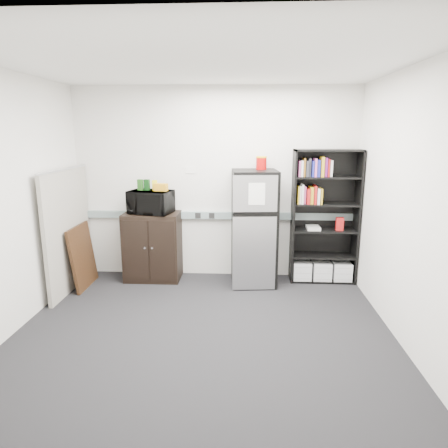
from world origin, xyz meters
name	(u,v)px	position (x,y,z in m)	size (l,w,h in m)	color
floor	(204,330)	(0.00, 0.00, 0.00)	(4.00, 4.00, 0.00)	black
wall_back	(215,184)	(0.00, 1.75, 1.35)	(4.00, 0.02, 2.70)	white
wall_right	(406,208)	(2.00, 0.00, 1.35)	(0.02, 3.50, 2.70)	white
wall_left	(8,205)	(-2.00, 0.00, 1.35)	(0.02, 3.50, 2.70)	white
ceiling	(200,63)	(0.00, 0.00, 2.70)	(4.00, 3.50, 0.02)	white
electrical_raceway	(215,215)	(0.00, 1.72, 0.90)	(3.92, 0.05, 0.10)	gray
wall_note	(191,170)	(-0.35, 1.74, 1.55)	(0.14, 0.00, 0.10)	white
bookshelf	(324,218)	(1.53, 1.57, 0.91)	(0.90, 0.34, 1.85)	black
cubicle_partition	(68,230)	(-1.90, 1.08, 0.81)	(0.06, 1.30, 1.62)	gray
cabinet	(153,246)	(-0.88, 1.50, 0.48)	(0.78, 0.51, 0.97)	black
microwave	(151,202)	(-0.88, 1.48, 1.13)	(0.57, 0.39, 0.32)	black
snack_box_a	(140,185)	(-1.02, 1.52, 1.36)	(0.07, 0.05, 0.15)	#1F5317
snack_box_b	(147,185)	(-0.93, 1.52, 1.36)	(0.07, 0.05, 0.15)	#0B330E
snack_box_c	(155,185)	(-0.82, 1.52, 1.36)	(0.07, 0.05, 0.14)	gold
snack_bag	(161,187)	(-0.73, 1.47, 1.34)	(0.18, 0.10, 0.10)	orange
refrigerator	(254,228)	(0.55, 1.42, 0.79)	(0.64, 0.67, 1.58)	black
coffee_can	(261,162)	(0.64, 1.55, 1.68)	(0.15, 0.15, 0.20)	#AC0907
framed_poster	(83,256)	(-1.77, 1.16, 0.43)	(0.14, 0.66, 0.85)	black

